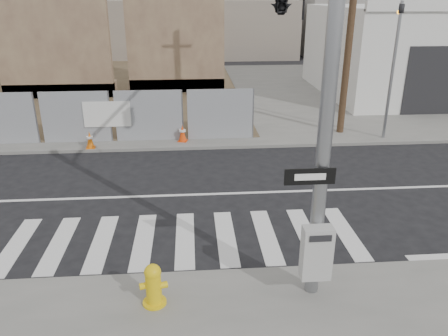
{
  "coord_description": "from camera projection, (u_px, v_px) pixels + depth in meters",
  "views": [
    {
      "loc": [
        0.22,
        -11.76,
        5.56
      ],
      "look_at": [
        1.04,
        -1.42,
        1.4
      ],
      "focal_mm": 35.0,
      "sensor_mm": 36.0,
      "label": 1
    }
  ],
  "objects": [
    {
      "name": "ground",
      "position": [
        185.0,
        195.0,
        12.93
      ],
      "size": [
        100.0,
        100.0,
        0.0
      ],
      "primitive_type": "plane",
      "color": "black",
      "rests_on": "ground"
    },
    {
      "name": "sidewalk_far",
      "position": [
        186.0,
        93.0,
        25.86
      ],
      "size": [
        50.0,
        20.0,
        0.12
      ],
      "primitive_type": "cube",
      "color": "slate",
      "rests_on": "ground"
    },
    {
      "name": "signal_pole",
      "position": [
        293.0,
        32.0,
        9.44
      ],
      "size": [
        0.96,
        5.87,
        7.0
      ],
      "color": "gray",
      "rests_on": "sidewalk_near"
    },
    {
      "name": "far_signal_pole",
      "position": [
        395.0,
        53.0,
        16.47
      ],
      "size": [
        0.16,
        0.2,
        5.6
      ],
      "color": "gray",
      "rests_on": "sidewalk_far"
    },
    {
      "name": "concrete_wall_left",
      "position": [
        53.0,
        37.0,
        23.27
      ],
      "size": [
        6.0,
        1.3,
        8.0
      ],
      "color": "brown",
      "rests_on": "sidewalk_far"
    },
    {
      "name": "concrete_wall_right",
      "position": [
        175.0,
        35.0,
        24.67
      ],
      "size": [
        5.5,
        1.3,
        8.0
      ],
      "color": "brown",
      "rests_on": "sidewalk_far"
    },
    {
      "name": "auto_shop",
      "position": [
        429.0,
        50.0,
        25.0
      ],
      "size": [
        12.0,
        10.2,
        5.95
      ],
      "color": "silver",
      "rests_on": "sidewalk_far"
    },
    {
      "name": "utility_pole_right",
      "position": [
        353.0,
        3.0,
        16.56
      ],
      "size": [
        1.6,
        0.28,
        10.0
      ],
      "color": "#473221",
      "rests_on": "sidewalk_far"
    },
    {
      "name": "fire_hydrant",
      "position": [
        153.0,
        285.0,
        8.08
      ],
      "size": [
        0.55,
        0.55,
        0.85
      ],
      "rotation": [
        0.0,
        0.0,
        0.27
      ],
      "color": "yellow",
      "rests_on": "sidewalk_near"
    },
    {
      "name": "traffic_cone_c",
      "position": [
        90.0,
        140.0,
        16.41
      ],
      "size": [
        0.37,
        0.37,
        0.64
      ],
      "rotation": [
        0.0,
        0.0,
        0.12
      ],
      "color": "orange",
      "rests_on": "sidewalk_far"
    },
    {
      "name": "traffic_cone_d",
      "position": [
        182.0,
        133.0,
        17.16
      ],
      "size": [
        0.42,
        0.42,
        0.67
      ],
      "rotation": [
        0.0,
        0.0,
        -0.23
      ],
      "color": "#E13D0B",
      "rests_on": "sidewalk_far"
    }
  ]
}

